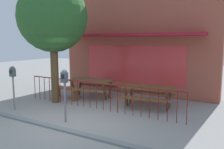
# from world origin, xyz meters

# --- Properties ---
(ground) EXTENTS (40.00, 40.00, 0.00)m
(ground) POSITION_xyz_m (0.00, 0.00, 0.00)
(ground) COLOR gray
(pub_storefront) EXTENTS (7.39, 1.44, 5.14)m
(pub_storefront) POSITION_xyz_m (0.00, 4.77, 2.56)
(pub_storefront) COLOR #602E1A
(pub_storefront) RESTS_ON ground
(patio_fence_front) EXTENTS (6.23, 0.04, 0.97)m
(patio_fence_front) POSITION_xyz_m (-0.00, 1.63, 0.66)
(patio_fence_front) COLOR maroon
(patio_fence_front) RESTS_ON ground
(picnic_table_left) EXTENTS (1.94, 1.56, 0.79)m
(picnic_table_left) POSITION_xyz_m (-1.17, 2.99, 0.61)
(picnic_table_left) COLOR brown
(picnic_table_left) RESTS_ON ground
(picnic_table_right) EXTENTS (1.93, 1.54, 0.79)m
(picnic_table_right) POSITION_xyz_m (1.47, 2.78, 0.61)
(picnic_table_right) COLOR brown
(picnic_table_right) RESTS_ON ground
(patio_bench) EXTENTS (1.43, 0.48, 0.48)m
(patio_bench) POSITION_xyz_m (-1.97, 2.25, 0.35)
(patio_bench) COLOR #95572E
(patio_bench) RESTS_ON ground
(parking_meter_near) EXTENTS (0.18, 0.17, 1.54)m
(parking_meter_near) POSITION_xyz_m (-2.45, 0.13, 1.19)
(parking_meter_near) COLOR slate
(parking_meter_near) RESTS_ON ground
(parking_meter_far) EXTENTS (0.18, 0.17, 1.58)m
(parking_meter_far) POSITION_xyz_m (-0.05, 0.06, 1.22)
(parking_meter_far) COLOR gray
(parking_meter_far) RESTS_ON ground
(street_tree) EXTENTS (2.64, 2.64, 4.60)m
(street_tree) POSITION_xyz_m (-1.94, 1.62, 3.26)
(street_tree) COLOR brown
(street_tree) RESTS_ON ground
(curb_edge) EXTENTS (10.35, 0.20, 0.11)m
(curb_edge) POSITION_xyz_m (0.00, -0.47, 0.00)
(curb_edge) COLOR slate
(curb_edge) RESTS_ON ground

